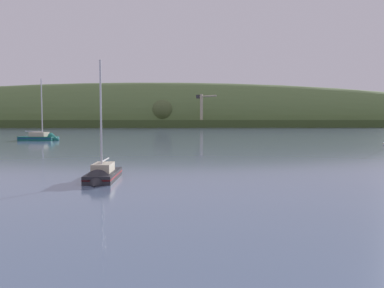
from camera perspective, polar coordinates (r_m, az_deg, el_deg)
far_shoreline_hill at (r=236.49m, az=-3.63°, el=2.63°), size 574.06×101.14×52.70m
dockside_crane at (r=199.29m, az=1.45°, el=4.74°), size 9.31×10.59×17.14m
sailboat_near_mooring at (r=85.87m, az=-20.97°, el=0.69°), size 9.14×5.51×14.00m
sailboat_outer_reach at (r=28.43m, az=-13.07°, el=-4.85°), size 2.26×6.09×9.34m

